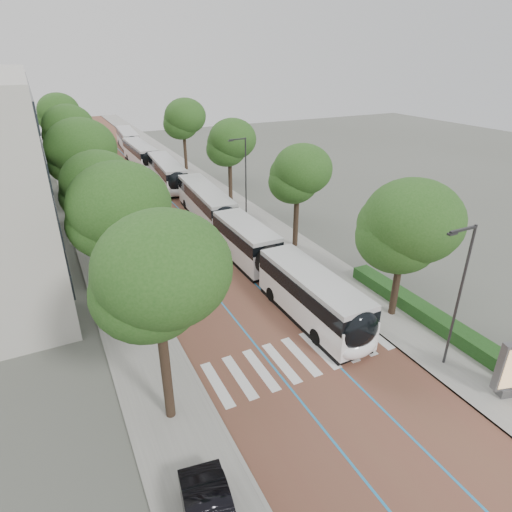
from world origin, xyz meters
The scene contains 21 objects.
ground centered at (0.00, 0.00, 0.00)m, with size 160.00×160.00×0.00m, color #51544C.
road centered at (0.00, 40.00, 0.01)m, with size 11.00×140.00×0.02m, color brown.
sidewalk_left centered at (-7.50, 40.00, 0.06)m, with size 4.00×140.00×0.12m, color gray.
sidewalk_right centered at (7.50, 40.00, 0.06)m, with size 4.00×140.00×0.12m, color gray.
kerb_left centered at (-5.60, 40.00, 0.06)m, with size 0.20×140.00×0.14m, color gray.
kerb_right centered at (5.60, 40.00, 0.06)m, with size 0.20×140.00×0.14m, color gray.
zebra_crossing centered at (0.20, 1.00, 0.03)m, with size 10.55×3.60×0.01m.
lane_line_left centered at (-1.60, 40.00, 0.02)m, with size 0.12×126.00×0.01m, color teal.
lane_line_right centered at (1.60, 40.00, 0.02)m, with size 0.12×126.00×0.01m, color teal.
hedge centered at (9.10, 0.00, 0.52)m, with size 1.20×14.00×0.80m, color #1A3D15.
streetlight_near centered at (6.62, -3.00, 4.82)m, with size 1.82×0.20×8.00m.
streetlight_far centered at (6.62, 22.00, 4.82)m, with size 1.82×0.20×8.00m.
lamp_post_left centered at (-6.10, 8.00, 4.12)m, with size 0.14×0.14×8.00m, color #323234.
trees_left centered at (-7.50, 25.89, 6.87)m, with size 6.44×60.59×9.66m.
trees_right centered at (7.70, 21.85, 6.29)m, with size 5.83×47.74×9.24m.
lead_bus centered at (2.70, 7.70, 1.63)m, with size 2.67×18.42×3.20m.
bus_queued_0 centered at (3.22, 23.54, 1.62)m, with size 3.18×12.51×3.20m.
bus_queued_1 centered at (3.04, 36.97, 1.62)m, with size 3.31×12.53×3.20m.
bus_queued_2 centered at (2.58, 49.41, 1.62)m, with size 2.69×12.43×3.20m.
bus_queued_3 centered at (3.32, 62.31, 1.62)m, with size 3.32×12.53×3.20m.
ad_panel centered at (7.48, -6.06, 1.74)m, with size 1.54×0.80×3.10m.
Camera 1 is at (-10.55, -14.94, 15.31)m, focal length 30.00 mm.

